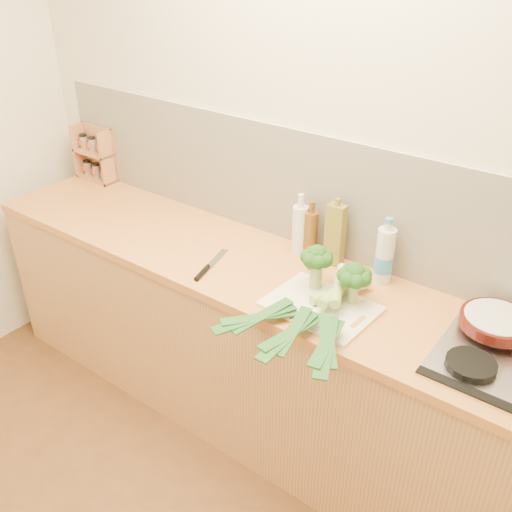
# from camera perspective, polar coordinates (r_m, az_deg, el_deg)

# --- Properties ---
(room_shell) EXTENTS (3.50, 3.50, 3.50)m
(room_shell) POSITION_cam_1_polar(r_m,az_deg,el_deg) (2.54, 6.04, 6.21)
(room_shell) COLOR beige
(room_shell) RESTS_ON ground
(counter) EXTENTS (3.20, 0.62, 0.90)m
(counter) POSITION_cam_1_polar(r_m,az_deg,el_deg) (2.71, 1.98, -9.84)
(counter) COLOR tan
(counter) RESTS_ON ground
(chopping_board) EXTENTS (0.43, 0.33, 0.01)m
(chopping_board) POSITION_cam_1_polar(r_m,az_deg,el_deg) (2.25, 6.49, -5.03)
(chopping_board) COLOR white
(chopping_board) RESTS_ON counter
(broccoli_left) EXTENTS (0.13, 0.13, 0.19)m
(broccoli_left) POSITION_cam_1_polar(r_m,az_deg,el_deg) (2.28, 6.11, -0.28)
(broccoli_left) COLOR #95A35F
(broccoli_left) RESTS_ON chopping_board
(broccoli_right) EXTENTS (0.14, 0.14, 0.17)m
(broccoli_right) POSITION_cam_1_polar(r_m,az_deg,el_deg) (2.22, 9.83, -2.02)
(broccoli_right) COLOR #95A35F
(broccoli_right) RESTS_ON chopping_board
(leek_front) EXTENTS (0.34, 0.65, 0.04)m
(leek_front) POSITION_cam_1_polar(r_m,az_deg,el_deg) (2.23, 5.73, -4.40)
(leek_front) COLOR white
(leek_front) RESTS_ON chopping_board
(leek_mid) EXTENTS (0.10, 0.62, 0.04)m
(leek_mid) POSITION_cam_1_polar(r_m,az_deg,el_deg) (2.16, 6.27, -5.17)
(leek_mid) COLOR white
(leek_mid) RESTS_ON chopping_board
(leek_back) EXTENTS (0.32, 0.65, 0.04)m
(leek_back) POSITION_cam_1_polar(r_m,az_deg,el_deg) (2.16, 7.88, -4.76)
(leek_back) COLOR white
(leek_back) RESTS_ON chopping_board
(chefs_knife) EXTENTS (0.10, 0.29, 0.02)m
(chefs_knife) POSITION_cam_1_polar(r_m,az_deg,el_deg) (2.47, -5.02, -1.31)
(chefs_knife) COLOR silver
(chefs_knife) RESTS_ON counter
(skillet) EXTENTS (0.38, 0.26, 0.04)m
(skillet) POSITION_cam_1_polar(r_m,az_deg,el_deg) (2.24, 22.98, -6.06)
(skillet) COLOR #43100B
(skillet) RESTS_ON gas_hob
(spice_rack) EXTENTS (0.26, 0.10, 0.31)m
(spice_rack) POSITION_cam_1_polar(r_m,az_deg,el_deg) (3.47, -15.68, 9.55)
(spice_rack) COLOR #BC7C50
(spice_rack) RESTS_ON counter
(oil_tin) EXTENTS (0.08, 0.05, 0.31)m
(oil_tin) POSITION_cam_1_polar(r_m,az_deg,el_deg) (2.48, 7.92, 2.14)
(oil_tin) COLOR olive
(oil_tin) RESTS_ON counter
(glass_bottle) EXTENTS (0.07, 0.07, 0.29)m
(glass_bottle) POSITION_cam_1_polar(r_m,az_deg,el_deg) (2.55, 4.40, 2.69)
(glass_bottle) COLOR silver
(glass_bottle) RESTS_ON counter
(amber_bottle) EXTENTS (0.06, 0.06, 0.27)m
(amber_bottle) POSITION_cam_1_polar(r_m,az_deg,el_deg) (2.54, 5.46, 2.30)
(amber_bottle) COLOR #5E3812
(amber_bottle) RESTS_ON counter
(water_bottle) EXTENTS (0.08, 0.08, 0.27)m
(water_bottle) POSITION_cam_1_polar(r_m,az_deg,el_deg) (2.40, 12.70, -0.11)
(water_bottle) COLOR silver
(water_bottle) RESTS_ON counter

